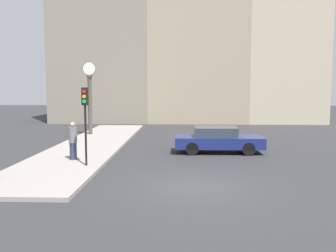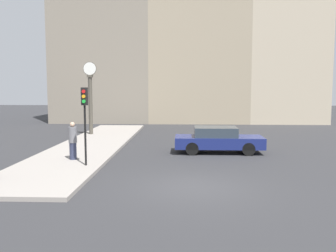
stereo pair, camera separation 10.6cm
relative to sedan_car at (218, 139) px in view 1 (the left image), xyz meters
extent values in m
plane|color=#2D2D30|center=(-1.52, -7.06, -0.72)|extent=(120.00, 120.00, 0.00)
cube|color=gray|center=(-7.37, 1.91, -0.64)|extent=(3.88, 21.94, 0.15)
cube|color=gray|center=(-10.10, 17.84, 7.48)|extent=(9.73, 5.00, 16.39)
cube|color=gray|center=(-0.40, 17.84, 6.93)|extent=(9.67, 5.00, 15.30)
cube|color=#B7A88E|center=(8.18, 17.84, 8.47)|extent=(7.48, 5.00, 18.38)
cube|color=navy|center=(0.05, 0.00, -0.13)|extent=(4.72, 1.88, 0.60)
cube|color=#2D3842|center=(-0.14, 0.00, 0.43)|extent=(2.26, 1.69, 0.51)
cylinder|color=black|center=(1.51, 0.83, -0.38)|extent=(0.68, 0.22, 0.68)
cylinder|color=black|center=(1.51, -0.83, -0.38)|extent=(0.68, 0.22, 0.68)
cylinder|color=black|center=(-1.41, 0.83, -0.38)|extent=(0.68, 0.22, 0.68)
cylinder|color=black|center=(-1.41, -0.83, -0.38)|extent=(0.68, 0.22, 0.68)
cylinder|color=black|center=(-6.10, -4.28, 0.74)|extent=(0.09, 0.09, 2.61)
cube|color=black|center=(-6.10, -4.28, 2.43)|extent=(0.26, 0.20, 0.76)
cylinder|color=red|center=(-6.10, -4.40, 2.64)|extent=(0.15, 0.04, 0.15)
cylinder|color=orange|center=(-6.10, -4.40, 2.43)|extent=(0.15, 0.04, 0.15)
cylinder|color=green|center=(-6.10, -4.40, 2.22)|extent=(0.15, 0.04, 0.15)
cylinder|color=#4C473D|center=(-8.57, 6.52, 1.48)|extent=(0.28, 0.28, 4.09)
cube|color=#4C473D|center=(-8.57, 6.52, 3.60)|extent=(0.36, 0.36, 0.17)
cylinder|color=#4C473D|center=(-8.57, 6.52, 4.14)|extent=(0.97, 0.04, 0.97)
cylinder|color=white|center=(-8.57, 6.52, 4.14)|extent=(0.90, 0.06, 0.90)
cylinder|color=#2D334C|center=(-7.05, -3.00, -0.17)|extent=(0.33, 0.33, 0.80)
cylinder|color=slate|center=(-7.05, -3.00, 0.60)|extent=(0.38, 0.38, 0.74)
sphere|color=tan|center=(-7.05, -3.00, 1.09)|extent=(0.23, 0.23, 0.23)
camera|label=1|loc=(-1.95, -20.13, 2.82)|focal=40.00mm
camera|label=2|loc=(-1.84, -20.13, 2.82)|focal=40.00mm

